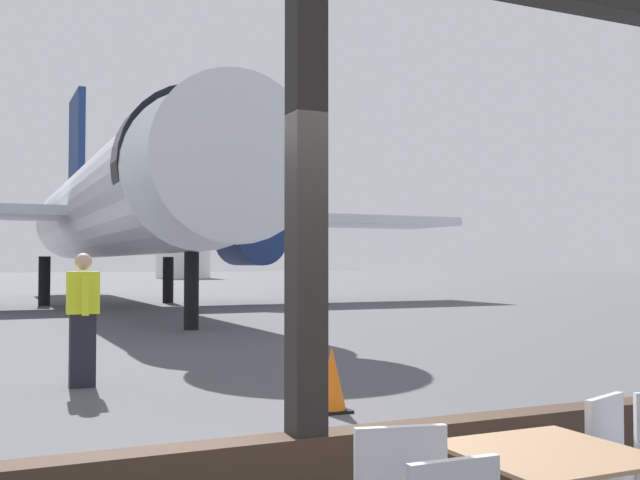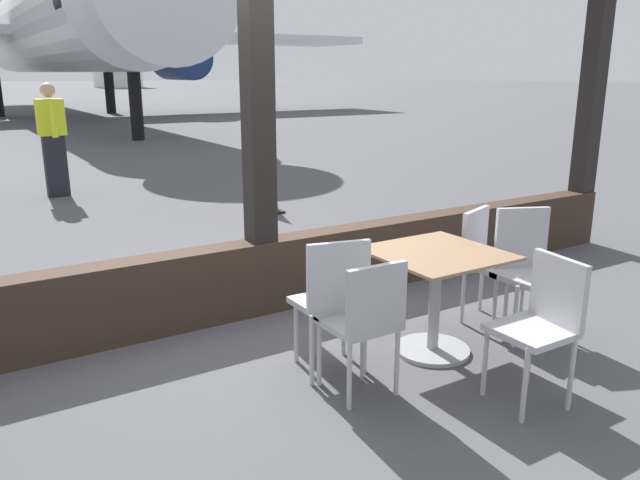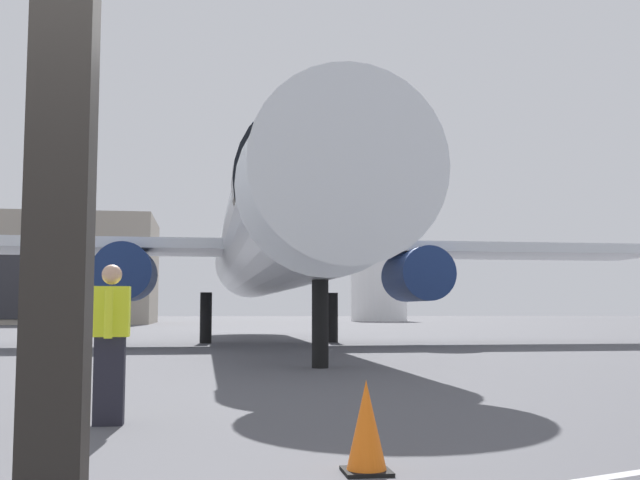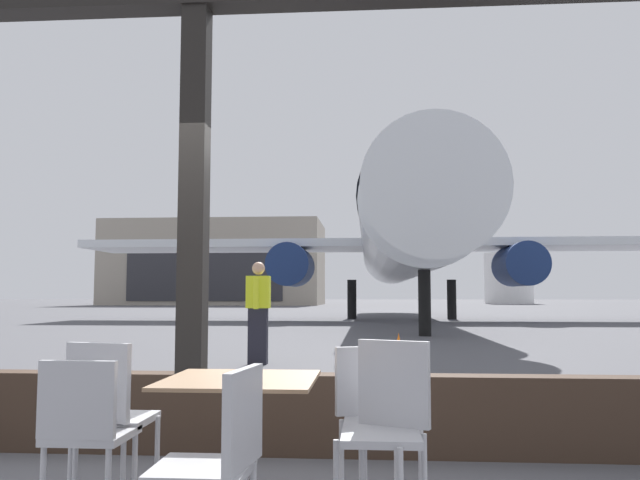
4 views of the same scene
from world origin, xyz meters
name	(u,v)px [view 4 (image 4 of 4)]	position (x,y,z in m)	size (l,w,h in m)	color
ground_plane	(349,312)	(0.00, 40.00, 0.00)	(220.00, 220.00, 0.00)	#4C4C51
window_frame	(193,274)	(0.00, 0.00, 1.34)	(8.27, 0.24, 3.69)	#38281E
dining_table	(240,433)	(0.65, -1.34, 0.43)	(0.82, 0.82, 0.73)	#8C6B4C
cafe_chair_window_left	(108,407)	(-0.13, -1.25, 0.55)	(0.46, 0.46, 0.91)	#B2B2B7
cafe_chair_window_right	(220,453)	(0.73, -2.16, 0.53)	(0.43, 0.43, 0.88)	#B2B2B7
cafe_chair_aisle_left	(387,415)	(1.44, -1.42, 0.55)	(0.50, 0.50, 0.94)	#B2B2B7
cafe_chair_aisle_right	(85,425)	(-0.11, -1.58, 0.51)	(0.40, 0.40, 0.85)	#B2B2B7
cafe_chair_side_extra	(375,409)	(1.38, -1.10, 0.53)	(0.49, 0.49, 0.88)	#B2B2B7
airplane	(403,238)	(2.96, 24.74, 3.78)	(29.65, 29.55, 10.70)	silver
ground_crew_worker	(258,311)	(-0.53, 6.05, 0.90)	(0.40, 0.57, 1.74)	black
traffic_cone	(399,363)	(1.72, 3.24, 0.34)	(0.36, 0.36, 0.71)	orange
distant_hangar	(218,264)	(-16.21, 69.29, 4.76)	(24.32, 12.85, 9.52)	#9E9384
fuel_storage_tank	(509,278)	(19.36, 79.11, 3.25)	(6.10, 6.10, 6.50)	white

